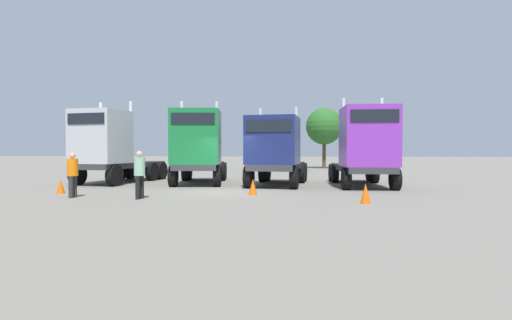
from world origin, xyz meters
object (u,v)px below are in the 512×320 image
object	(u,v)px
traffic_cone_far	(61,186)
traffic_cone_mid	(366,193)
semi_truck_green	(198,147)
traffic_cone_near	(253,187)
semi_truck_purple	(365,147)
semi_truck_navy	(275,150)
visitor_with_camera	(140,171)
semi_truck_silver	(109,147)
visitor_in_hivis	(73,172)

from	to	relation	value
traffic_cone_far	traffic_cone_mid	bearing A→B (deg)	-8.76
traffic_cone_mid	semi_truck_green	bearing A→B (deg)	139.01
traffic_cone_far	traffic_cone_near	bearing A→B (deg)	2.08
semi_truck_green	traffic_cone_near	bearing A→B (deg)	31.30
semi_truck_green	semi_truck_purple	bearing A→B (deg)	78.21
semi_truck_navy	traffic_cone_far	xyz separation A→B (m)	(-8.86, -4.13, -1.54)
semi_truck_navy	semi_truck_purple	size ratio (longest dim) A/B	0.95
traffic_cone_far	visitor_with_camera	bearing A→B (deg)	-19.49
semi_truck_silver	semi_truck_green	world-z (taller)	semi_truck_silver
semi_truck_silver	visitor_with_camera	bearing A→B (deg)	43.70
semi_truck_green	visitor_with_camera	distance (m)	6.17
traffic_cone_mid	traffic_cone_far	size ratio (longest dim) A/B	1.14
traffic_cone_near	traffic_cone_mid	xyz separation A→B (m)	(4.11, -2.18, 0.02)
semi_truck_green	semi_truck_purple	size ratio (longest dim) A/B	0.99
semi_truck_green	semi_truck_purple	world-z (taller)	semi_truck_green
visitor_with_camera	traffic_cone_far	distance (m)	4.36
semi_truck_purple	traffic_cone_near	xyz separation A→B (m)	(-5.14, -3.57, -1.68)
semi_truck_navy	semi_truck_purple	distance (m)	4.42
semi_truck_green	semi_truck_navy	world-z (taller)	semi_truck_green
visitor_in_hivis	visitor_with_camera	bearing A→B (deg)	176.72
semi_truck_silver	visitor_in_hivis	bearing A→B (deg)	23.03
semi_truck_silver	traffic_cone_near	bearing A→B (deg)	71.26
visitor_in_hivis	semi_truck_silver	bearing A→B (deg)	-76.05
traffic_cone_near	semi_truck_silver	bearing A→B (deg)	152.51
visitor_with_camera	traffic_cone_near	distance (m)	4.49
semi_truck_silver	traffic_cone_far	bearing A→B (deg)	10.96
semi_truck_navy	semi_truck_green	bearing A→B (deg)	-89.94
semi_truck_green	semi_truck_navy	size ratio (longest dim) A/B	1.04
visitor_in_hivis	traffic_cone_far	xyz separation A→B (m)	(-1.33, 1.29, -0.70)
semi_truck_navy	traffic_cone_mid	size ratio (longest dim) A/B	8.84
semi_truck_purple	traffic_cone_near	distance (m)	6.48
visitor_with_camera	semi_truck_silver	bearing A→B (deg)	-45.20
traffic_cone_near	traffic_cone_mid	size ratio (longest dim) A/B	0.95
traffic_cone_mid	semi_truck_silver	bearing A→B (deg)	152.35
semi_truck_green	traffic_cone_far	distance (m)	6.84
semi_truck_navy	visitor_with_camera	size ratio (longest dim) A/B	3.39
visitor_in_hivis	traffic_cone_far	world-z (taller)	visitor_in_hivis
semi_truck_navy	semi_truck_purple	bearing A→B (deg)	93.36
semi_truck_green	visitor_with_camera	xyz separation A→B (m)	(-0.70, -6.06, -0.95)
visitor_in_hivis	traffic_cone_near	size ratio (longest dim) A/B	2.64
semi_truck_silver	semi_truck_green	size ratio (longest dim) A/B	1.01
visitor_in_hivis	traffic_cone_mid	distance (m)	10.95
semi_truck_navy	visitor_in_hivis	size ratio (longest dim) A/B	3.53
semi_truck_navy	visitor_with_camera	xyz separation A→B (m)	(-4.81, -5.57, -0.80)
semi_truck_silver	traffic_cone_near	xyz separation A→B (m)	(8.31, -4.32, -1.70)
semi_truck_silver	visitor_with_camera	distance (m)	7.45
semi_truck_green	traffic_cone_mid	size ratio (longest dim) A/B	9.24
traffic_cone_mid	visitor_with_camera	bearing A→B (deg)	176.85
semi_truck_silver	semi_truck_green	bearing A→B (deg)	98.81
semi_truck_green	traffic_cone_near	xyz separation A→B (m)	(3.38, -4.33, -1.67)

